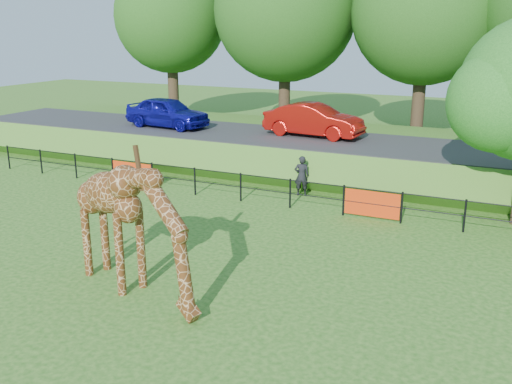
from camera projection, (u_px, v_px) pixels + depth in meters
ground at (167, 299)px, 13.81m from camera, size 90.00×90.00×0.00m
giraffe at (132, 229)px, 13.72m from camera, size 4.72×2.37×3.36m
perimeter_fence at (290, 193)px, 20.62m from camera, size 28.07×0.10×1.10m
embankment at (349, 151)px, 27.11m from camera, size 40.00×9.00×1.30m
road at (340, 142)px, 25.61m from camera, size 40.00×5.00×0.12m
car_blue at (167, 112)px, 28.84m from camera, size 4.65×2.28×1.53m
car_red at (314, 120)px, 26.43m from camera, size 4.74×2.03×1.52m
visitor at (302, 176)px, 22.11m from camera, size 0.67×0.55×1.57m
bg_tree_line at (423, 10)px, 30.16m from camera, size 37.30×8.80×11.82m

